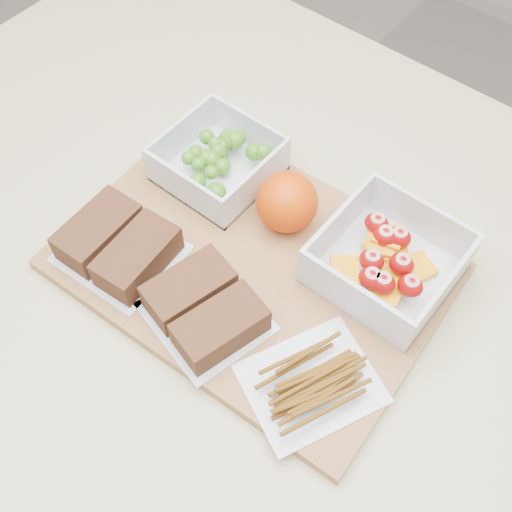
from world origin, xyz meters
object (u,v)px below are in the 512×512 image
object	(u,v)px
sandwich_bag_center	(205,309)
sandwich_bag_left	(118,245)
grape_container	(220,161)
orange	(287,202)
fruit_container	(386,262)
cutting_board	(252,266)
pretzel_bag	(312,378)

from	to	relation	value
sandwich_bag_center	sandwich_bag_left	bearing A→B (deg)	-179.81
grape_container	orange	xyz separation A→B (m)	(0.11, -0.01, 0.01)
fruit_container	orange	distance (m)	0.13
fruit_container	sandwich_bag_center	bearing A→B (deg)	-125.15
grape_container	orange	bearing A→B (deg)	-3.67
cutting_board	grape_container	distance (m)	0.14
fruit_container	pretzel_bag	bearing A→B (deg)	-84.44
cutting_board	sandwich_bag_left	world-z (taller)	sandwich_bag_left
grape_container	sandwich_bag_center	size ratio (longest dim) A/B	0.87
orange	sandwich_bag_center	distance (m)	0.16
cutting_board	orange	xyz separation A→B (m)	(-0.01, 0.07, 0.04)
fruit_container	sandwich_bag_left	size ratio (longest dim) A/B	1.06
fruit_container	orange	world-z (taller)	orange
sandwich_bag_left	grape_container	bearing A→B (deg)	86.72
pretzel_bag	grape_container	bearing A→B (deg)	148.77
fruit_container	sandwich_bag_left	distance (m)	0.30
grape_container	orange	distance (m)	0.11
fruit_container	pretzel_bag	world-z (taller)	fruit_container
grape_container	sandwich_bag_center	world-z (taller)	grape_container
grape_container	sandwich_bag_left	distance (m)	0.17
cutting_board	orange	size ratio (longest dim) A/B	5.80
orange	cutting_board	bearing A→B (deg)	-85.03
cutting_board	grape_container	bearing A→B (deg)	142.72
fruit_container	orange	xyz separation A→B (m)	(-0.13, -0.01, 0.01)
sandwich_bag_center	pretzel_bag	xyz separation A→B (m)	(0.13, 0.01, -0.00)
sandwich_bag_center	pretzel_bag	distance (m)	0.13
grape_container	sandwich_bag_center	bearing A→B (deg)	-53.64
cutting_board	sandwich_bag_left	size ratio (longest dim) A/B	3.11
grape_container	fruit_container	distance (m)	0.24
sandwich_bag_center	pretzel_bag	size ratio (longest dim) A/B	0.89
cutting_board	orange	distance (m)	0.08
orange	sandwich_bag_left	world-z (taller)	orange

